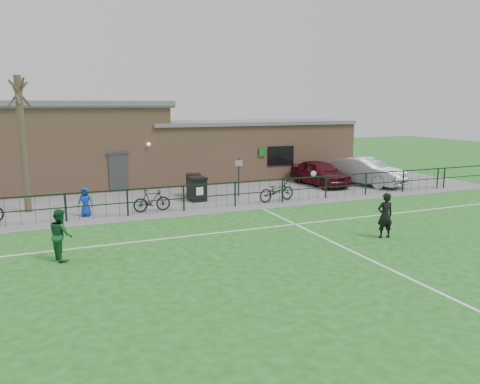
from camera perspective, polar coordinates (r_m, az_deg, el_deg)
name	(u,v)px	position (r m, az deg, el deg)	size (l,w,h in m)	color
ground	(302,261)	(14.75, 7.56, -8.29)	(90.00, 90.00, 0.00)	#1B5D1D
paving_strip	(183,189)	(26.92, -6.97, 0.38)	(34.00, 13.00, 0.02)	slate
pitch_line_touch	(217,209)	(21.59, -2.86, -2.12)	(28.00, 0.10, 0.01)	white
pitch_line_mid	(250,229)	(18.16, 1.22, -4.56)	(28.00, 0.10, 0.01)	white
pitch_line_perp	(355,253)	(15.81, 13.90, -7.20)	(0.10, 16.00, 0.01)	white
perimeter_fence	(215,196)	(21.65, -3.05, -0.47)	(28.00, 0.10, 1.20)	black
bare_tree	(23,145)	(22.62, -24.94, 5.17)	(0.30, 0.30, 6.00)	#433728
wheelie_bin_left	(193,186)	(24.61, -5.72, 0.75)	(0.72, 0.82, 1.09)	black
wheelie_bin_right	(197,190)	(23.38, -5.26, 0.28)	(0.74, 0.84, 1.12)	black
sign_post	(239,178)	(24.31, -0.16, 1.77)	(0.06, 0.06, 2.00)	black
car_maroon	(320,173)	(28.23, 9.71, 2.33)	(1.76, 4.37, 1.49)	#450C16
car_silver	(364,171)	(28.94, 14.93, 2.47)	(1.73, 4.95, 1.63)	#9D9FA5
bicycle_d	(152,200)	(21.33, -10.70, -1.02)	(0.47, 1.68, 1.01)	black
bicycle_e	(277,191)	(23.26, 4.49, 0.18)	(0.71, 2.05, 1.07)	black
spectator_child	(85,202)	(21.12, -18.34, -1.15)	(0.61, 0.40, 1.26)	#1235AD
goalkeeper_kick	(383,214)	(17.66, 17.03, -2.61)	(1.76, 3.14, 2.15)	black
outfield_player	(61,235)	(15.49, -21.01, -4.88)	(0.79, 0.61, 1.62)	#165028
ball_ground	(61,224)	(19.89, -20.94, -3.62)	(0.22, 0.22, 0.22)	silver
clubhouse	(155,146)	(29.31, -10.33, 5.48)	(24.25, 5.40, 4.96)	tan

